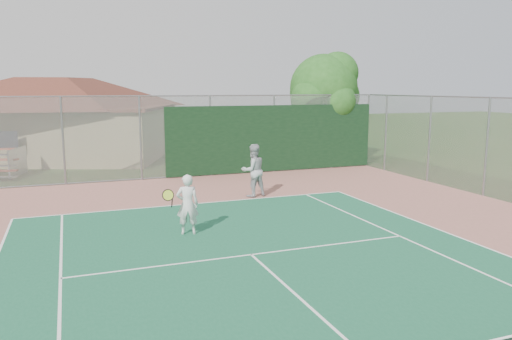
{
  "coord_description": "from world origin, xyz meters",
  "views": [
    {
      "loc": [
        -3.8,
        -3.97,
        3.83
      ],
      "look_at": [
        1.23,
        9.34,
        1.48
      ],
      "focal_mm": 35.0,
      "sensor_mm": 36.0,
      "label": 1
    }
  ],
  "objects": [
    {
      "name": "tree",
      "position": [
        8.46,
        18.58,
        3.69
      ],
      "size": [
        4.03,
        3.81,
        5.61
      ],
      "color": "#3E2316",
      "rests_on": "ground"
    },
    {
      "name": "clubhouse",
      "position": [
        -4.27,
        25.15,
        2.63
      ],
      "size": [
        14.11,
        11.86,
        5.18
      ],
      "rotation": [
        0.0,
        0.0,
        -0.38
      ],
      "color": "tan",
      "rests_on": "ground"
    },
    {
      "name": "player_grey_back",
      "position": [
        2.24,
        12.29,
        0.93
      ],
      "size": [
        1.0,
        0.83,
        1.86
      ],
      "rotation": [
        0.0,
        0.0,
        3.29
      ],
      "color": "#AAACB0",
      "rests_on": "ground"
    },
    {
      "name": "side_fence_right",
      "position": [
        10.0,
        12.5,
        1.75
      ],
      "size": [
        0.08,
        9.0,
        3.5
      ],
      "color": "gray",
      "rests_on": "ground"
    },
    {
      "name": "back_fence",
      "position": [
        2.11,
        16.98,
        1.67
      ],
      "size": [
        20.08,
        0.11,
        3.53
      ],
      "color": "gray",
      "rests_on": "ground"
    },
    {
      "name": "player_white_front",
      "position": [
        -1.0,
        8.55,
        0.81
      ],
      "size": [
        1.04,
        0.66,
        1.59
      ],
      "rotation": [
        0.0,
        0.0,
        2.92
      ],
      "color": "silver",
      "rests_on": "ground"
    }
  ]
}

